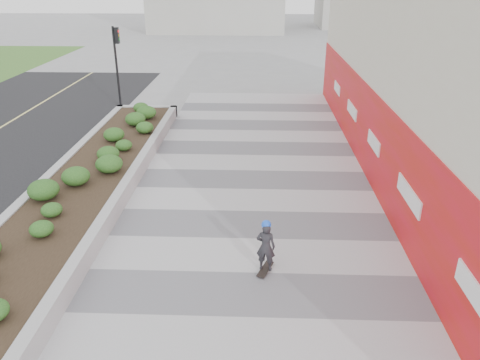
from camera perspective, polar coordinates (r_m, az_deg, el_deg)
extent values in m
plane|color=gray|center=(9.56, 1.29, -20.30)|extent=(160.00, 160.00, 0.00)
cube|color=#A8A8AD|center=(11.89, 1.56, -10.14)|extent=(8.00, 36.00, 0.01)
cube|color=beige|center=(17.50, 26.24, 12.83)|extent=(6.00, 24.00, 8.00)
cube|color=red|center=(17.13, 15.53, 5.52)|extent=(0.12, 24.00, 3.00)
cube|color=#9E9EA0|center=(24.22, -11.27, 8.22)|extent=(3.00, 0.30, 0.55)
cube|color=#9E9EA0|center=(16.74, -22.38, -0.39)|extent=(0.30, 18.00, 0.55)
cube|color=#9E9EA0|center=(15.82, -13.44, -0.56)|extent=(0.30, 18.00, 0.55)
cube|color=#2D2116|center=(16.24, -18.02, -0.55)|extent=(2.40, 17.40, 0.50)
cylinder|color=black|center=(25.84, -14.78, 13.03)|extent=(0.12, 0.12, 4.20)
cube|color=black|center=(25.55, -14.77, 16.68)|extent=(0.18, 0.28, 0.80)
cylinder|color=#595654|center=(11.90, 4.00, -10.18)|extent=(0.44, 0.44, 0.01)
cube|color=black|center=(11.59, 3.08, -10.80)|extent=(0.45, 0.74, 0.02)
imported|color=#28272C|center=(11.24, 3.16, -8.11)|extent=(0.51, 0.39, 1.27)
sphere|color=blue|center=(10.94, 3.23, -5.47)|extent=(0.23, 0.23, 0.23)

